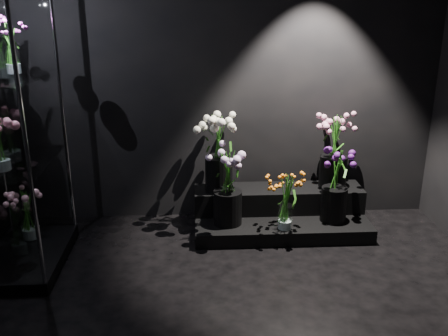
{
  "coord_description": "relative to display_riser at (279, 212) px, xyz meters",
  "views": [
    {
      "loc": [
        -0.27,
        -2.59,
        2.08
      ],
      "look_at": [
        -0.05,
        1.2,
        0.76
      ],
      "focal_mm": 40.0,
      "sensor_mm": 36.0,
      "label": 1
    }
  ],
  "objects": [
    {
      "name": "wall_back",
      "position": [
        -0.5,
        0.32,
        1.25
      ],
      "size": [
        4.0,
        0.0,
        4.0
      ],
      "primitive_type": "plane",
      "rotation": [
        1.57,
        0.0,
        0.0
      ],
      "color": "black",
      "rests_on": "floor"
    },
    {
      "name": "display_riser",
      "position": [
        0.0,
        0.0,
        0.0
      ],
      "size": [
        1.59,
        0.71,
        0.35
      ],
      "color": "black",
      "rests_on": "floor"
    },
    {
      "name": "display_case",
      "position": [
        -2.17,
        -0.57,
        0.97
      ],
      "size": [
        0.61,
        1.01,
        2.22
      ],
      "color": "black",
      "rests_on": "floor"
    },
    {
      "name": "bouquet_orange_bells",
      "position": [
        -0.01,
        -0.33,
        0.25
      ],
      "size": [
        0.31,
        0.31,
        0.51
      ],
      "rotation": [
        0.0,
        0.0,
        -0.17
      ],
      "color": "white",
      "rests_on": "display_riser"
    },
    {
      "name": "bouquet_lilac",
      "position": [
        -0.5,
        -0.19,
        0.36
      ],
      "size": [
        0.45,
        0.45,
        0.68
      ],
      "rotation": [
        0.0,
        0.0,
        -0.36
      ],
      "color": "black",
      "rests_on": "display_riser"
    },
    {
      "name": "bouquet_purple",
      "position": [
        0.46,
        -0.18,
        0.35
      ],
      "size": [
        0.35,
        0.35,
        0.66
      ],
      "rotation": [
        0.0,
        0.0,
        -0.14
      ],
      "color": "black",
      "rests_on": "display_riser"
    },
    {
      "name": "bouquet_cream_roses",
      "position": [
        -0.57,
        0.06,
        0.63
      ],
      "size": [
        0.47,
        0.47,
        0.72
      ],
      "rotation": [
        0.0,
        0.0,
        0.18
      ],
      "color": "black",
      "rests_on": "display_riser"
    },
    {
      "name": "bouquet_pink_roses",
      "position": [
        0.51,
        0.1,
        0.59
      ],
      "size": [
        0.42,
        0.42,
        0.69
      ],
      "rotation": [
        0.0,
        0.0,
        0.18
      ],
      "color": "black",
      "rests_on": "display_riser"
    },
    {
      "name": "bouquet_case_magenta",
      "position": [
        -2.12,
        -0.42,
        1.59
      ],
      "size": [
        0.24,
        0.24,
        0.41
      ],
      "rotation": [
        0.0,
        0.0,
        -0.01
      ],
      "color": "white",
      "rests_on": "display_case"
    },
    {
      "name": "bouquet_case_base_pink",
      "position": [
        -2.21,
        -0.33,
        0.19
      ],
      "size": [
        0.35,
        0.35,
        0.45
      ],
      "rotation": [
        0.0,
        0.0,
        -0.15
      ],
      "color": "white",
      "rests_on": "display_case"
    }
  ]
}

